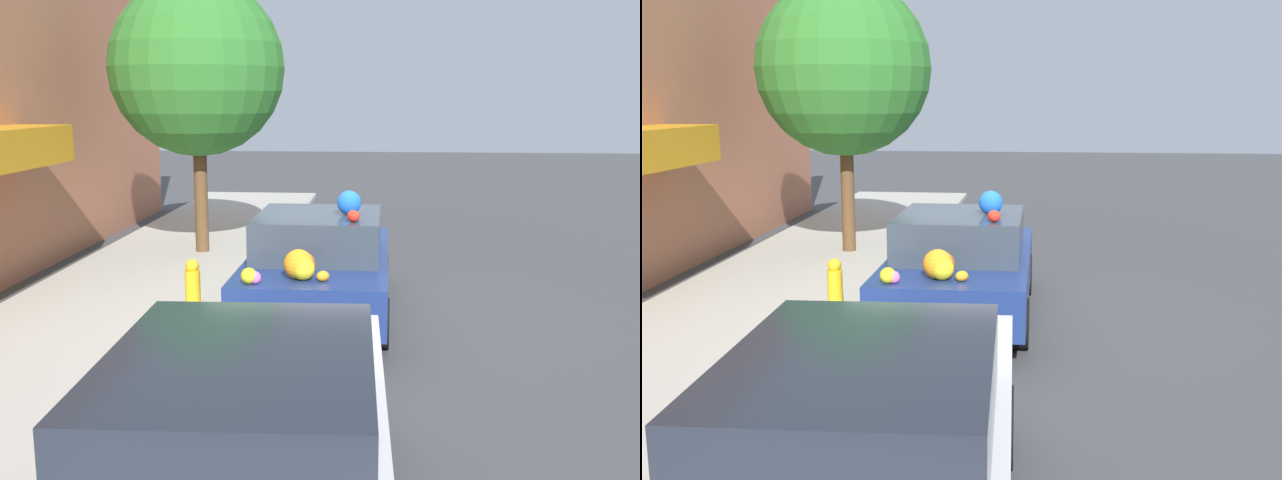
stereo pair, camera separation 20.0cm
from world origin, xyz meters
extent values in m
plane|color=#424244|center=(0.00, 0.00, 0.00)|extent=(60.00, 60.00, 0.00)
cube|color=#B2ADA3|center=(0.00, 2.70, 0.05)|extent=(24.00, 3.20, 0.10)
cylinder|color=brown|center=(3.56, 2.40, 1.19)|extent=(0.24, 0.24, 2.18)
sphere|color=#2D7228|center=(3.56, 2.40, 3.36)|extent=(3.07, 3.07, 3.07)
cylinder|color=gold|center=(-0.28, 1.57, 0.38)|extent=(0.20, 0.20, 0.55)
sphere|color=gold|center=(-0.28, 1.57, 0.71)|extent=(0.18, 0.18, 0.18)
cube|color=navy|center=(0.00, -0.07, 0.58)|extent=(3.95, 1.79, 0.57)
cube|color=#333D47|center=(-0.16, -0.07, 1.14)|extent=(1.78, 1.57, 0.53)
cylinder|color=black|center=(1.22, 0.75, 0.30)|extent=(0.59, 0.18, 0.59)
cylinder|color=black|center=(1.22, -0.87, 0.30)|extent=(0.59, 0.18, 0.59)
cylinder|color=black|center=(-1.22, 0.74, 0.30)|extent=(0.59, 0.18, 0.59)
cylinder|color=black|center=(-1.22, -0.89, 0.30)|extent=(0.59, 0.18, 0.59)
sphere|color=#954F28|center=(-1.41, 0.00, 1.02)|extent=(0.40, 0.40, 0.29)
sphere|color=yellow|center=(-1.53, -0.01, 1.00)|extent=(0.36, 0.36, 0.26)
sphere|color=white|center=(-1.45, 0.05, 1.01)|extent=(0.38, 0.38, 0.29)
ellipsoid|color=green|center=(-0.17, -0.44, 1.47)|extent=(0.20, 0.25, 0.14)
ellipsoid|color=black|center=(1.49, 0.17, 0.96)|extent=(0.28, 0.20, 0.18)
sphere|color=yellow|center=(-1.75, 0.56, 0.96)|extent=(0.19, 0.19, 0.18)
sphere|color=white|center=(1.26, -0.41, 1.00)|extent=(0.36, 0.36, 0.26)
ellipsoid|color=orange|center=(-1.57, -0.24, 0.93)|extent=(0.21, 0.20, 0.12)
ellipsoid|color=blue|center=(-0.20, -0.45, 1.56)|extent=(0.31, 0.33, 0.31)
ellipsoid|color=pink|center=(1.67, -0.49, 0.99)|extent=(0.27, 0.32, 0.24)
sphere|color=orange|center=(-1.48, 0.04, 1.04)|extent=(0.34, 0.34, 0.33)
ellipsoid|color=red|center=(-0.75, -0.53, 1.47)|extent=(0.22, 0.20, 0.14)
sphere|color=white|center=(1.40, -0.13, 0.99)|extent=(0.31, 0.31, 0.23)
ellipsoid|color=pink|center=(-1.75, 0.49, 0.94)|extent=(0.14, 0.15, 0.14)
cube|color=silver|center=(-5.48, -0.11, 0.66)|extent=(4.55, 1.85, 0.66)
cube|color=#1E232D|center=(-5.66, -0.12, 1.23)|extent=(2.08, 1.55, 0.50)
cylinder|color=black|center=(-4.12, 0.70, 0.33)|extent=(0.66, 0.21, 0.65)
cylinder|color=black|center=(-4.06, -0.82, 0.33)|extent=(0.66, 0.21, 0.65)
camera|label=1|loc=(-9.55, -0.91, 2.88)|focal=42.00mm
camera|label=2|loc=(-9.53, -1.11, 2.88)|focal=42.00mm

